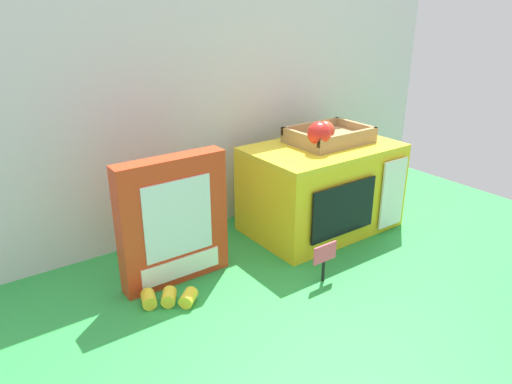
{
  "coord_description": "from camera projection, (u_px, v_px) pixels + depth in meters",
  "views": [
    {
      "loc": [
        -0.75,
        -0.95,
        0.63
      ],
      "look_at": [
        -0.07,
        -0.01,
        0.17
      ],
      "focal_mm": 33.46,
      "sensor_mm": 36.0,
      "label": 1
    }
  ],
  "objects": [
    {
      "name": "toy_microwave",
      "position": [
        323.0,
        188.0,
        1.4
      ],
      "size": [
        0.43,
        0.28,
        0.25
      ],
      "color": "yellow",
      "rests_on": "ground"
    },
    {
      "name": "ground_plane",
      "position": [
        275.0,
        242.0,
        1.35
      ],
      "size": [
        1.7,
        1.7,
        0.0
      ],
      "primitive_type": "plane",
      "color": "green",
      "rests_on": "ground"
    },
    {
      "name": "display_back_panel",
      "position": [
        229.0,
        107.0,
        1.39
      ],
      "size": [
        1.61,
        0.03,
        0.7
      ],
      "primitive_type": "cube",
      "color": "silver",
      "rests_on": "ground"
    },
    {
      "name": "food_groups_crate",
      "position": [
        327.0,
        136.0,
        1.36
      ],
      "size": [
        0.24,
        0.17,
        0.08
      ],
      "color": "#A37F51",
      "rests_on": "toy_microwave"
    },
    {
      "name": "loose_toy_banana",
      "position": [
        169.0,
        298.0,
        1.07
      ],
      "size": [
        0.12,
        0.1,
        0.03
      ],
      "color": "yellow",
      "rests_on": "ground"
    },
    {
      "name": "price_sign",
      "position": [
        325.0,
        257.0,
        1.14
      ],
      "size": [
        0.07,
        0.01,
        0.1
      ],
      "color": "black",
      "rests_on": "ground"
    },
    {
      "name": "cookie_set_box",
      "position": [
        174.0,
        221.0,
        1.12
      ],
      "size": [
        0.27,
        0.05,
        0.31
      ],
      "color": "red",
      "rests_on": "ground"
    }
  ]
}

